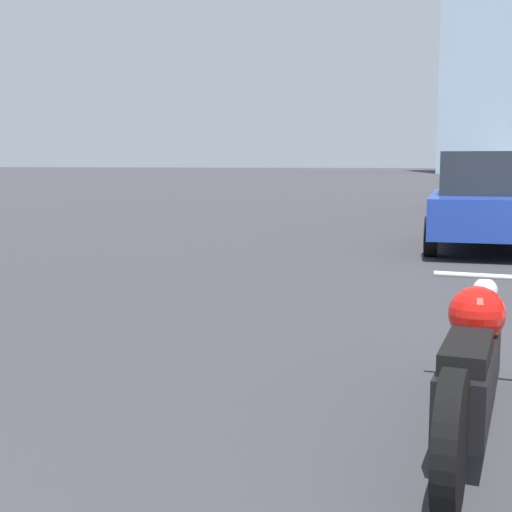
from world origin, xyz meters
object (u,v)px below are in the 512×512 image
Objects in this scene: motorcycle at (472,364)px; parked_car_blue at (489,201)px; parked_car_red at (485,183)px; parked_car_silver at (491,171)px; parked_car_white at (488,172)px; parked_car_green at (491,176)px.

parked_car_blue is at bearing 92.90° from motorcycle.
parked_car_silver is at bearing 86.58° from parked_car_red.
motorcycle is 0.52× the size of parked_car_red.
parked_car_red is at bearing -90.26° from parked_car_white.
parked_car_blue is 31.60m from parked_car_white.
parked_car_green is at bearing 93.10° from motorcycle.
parked_car_red is at bearing -89.56° from parked_car_green.
parked_car_blue is at bearing -88.63° from parked_car_green.
parked_car_blue is 1.07× the size of parked_car_green.
parked_car_green is at bearing 87.39° from parked_car_blue.
parked_car_blue is 0.92× the size of parked_car_red.
motorcycle is 0.58× the size of parked_car_silver.
parked_car_red is 1.16× the size of parked_car_green.
motorcycle is 40.38m from parked_car_white.
parked_car_white is 12.46m from parked_car_silver.
parked_car_blue is at bearing -92.30° from parked_car_red.
motorcycle is at bearing -88.72° from parked_car_green.
parked_car_blue is 44.06m from parked_car_silver.
parked_car_white is at bearing 87.73° from parked_car_blue.
parked_car_silver is at bearing 89.05° from parked_car_white.
motorcycle is 8.78m from parked_car_blue.
parked_car_silver is (0.01, 44.06, -0.00)m from parked_car_blue.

